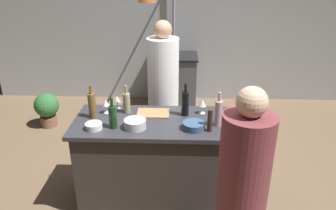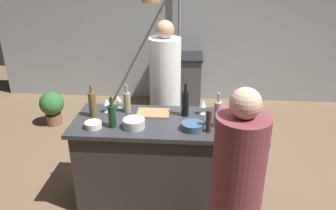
# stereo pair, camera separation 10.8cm
# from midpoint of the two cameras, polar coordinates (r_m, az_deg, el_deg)

# --- Properties ---
(ground_plane) EXTENTS (9.00, 9.00, 0.00)m
(ground_plane) POSITION_cam_midpoint_polar(r_m,az_deg,el_deg) (3.61, -0.98, -15.68)
(ground_plane) COLOR brown
(back_wall) EXTENTS (6.40, 0.16, 2.60)m
(back_wall) POSITION_cam_midpoint_polar(r_m,az_deg,el_deg) (5.73, 0.48, 13.69)
(back_wall) COLOR #9EA3A8
(back_wall) RESTS_ON ground_plane
(kitchen_island) EXTENTS (1.80, 0.72, 0.90)m
(kitchen_island) POSITION_cam_midpoint_polar(r_m,az_deg,el_deg) (3.34, -1.03, -9.67)
(kitchen_island) COLOR #332D2B
(kitchen_island) RESTS_ON ground_plane
(stove_range) EXTENTS (0.80, 0.64, 0.89)m
(stove_range) POSITION_cam_midpoint_polar(r_m,az_deg,el_deg) (5.56, 0.33, 4.28)
(stove_range) COLOR #47474C
(stove_range) RESTS_ON ground_plane
(chef) EXTENTS (0.36, 0.36, 1.72)m
(chef) POSITION_cam_midpoint_polar(r_m,az_deg,el_deg) (3.90, -1.64, 1.11)
(chef) COLOR white
(chef) RESTS_ON ground_plane
(guest_right) EXTENTS (0.34, 0.34, 1.62)m
(guest_right) POSITION_cam_midpoint_polar(r_m,az_deg,el_deg) (2.40, 11.22, -16.72)
(guest_right) COLOR brown
(guest_right) RESTS_ON ground_plane
(overhead_pot_rack) EXTENTS (0.59, 1.51, 2.17)m
(overhead_pot_rack) POSITION_cam_midpoint_polar(r_m,az_deg,el_deg) (4.80, -0.49, 15.86)
(overhead_pot_rack) COLOR gray
(overhead_pot_rack) RESTS_ON ground_plane
(potted_plant) EXTENTS (0.36, 0.36, 0.52)m
(potted_plant) POSITION_cam_midpoint_polar(r_m,az_deg,el_deg) (5.22, -20.94, -0.47)
(potted_plant) COLOR brown
(potted_plant) RESTS_ON ground_plane
(cutting_board) EXTENTS (0.32, 0.22, 0.02)m
(cutting_board) POSITION_cam_midpoint_polar(r_m,az_deg,el_deg) (3.26, -3.56, -1.47)
(cutting_board) COLOR #997047
(cutting_board) RESTS_ON kitchen_island
(pepper_mill) EXTENTS (0.05, 0.05, 0.21)m
(pepper_mill) POSITION_cam_midpoint_polar(r_m,az_deg,el_deg) (2.91, 6.30, -2.70)
(pepper_mill) COLOR #382319
(pepper_mill) RESTS_ON kitchen_island
(wine_bottle_red) EXTENTS (0.07, 0.07, 0.29)m
(wine_bottle_red) POSITION_cam_midpoint_polar(r_m,az_deg,el_deg) (3.00, -10.63, -2.00)
(wine_bottle_red) COLOR #143319
(wine_bottle_red) RESTS_ON kitchen_island
(wine_bottle_amber) EXTENTS (0.07, 0.07, 0.33)m
(wine_bottle_amber) POSITION_cam_midpoint_polar(r_m,az_deg,el_deg) (3.23, -14.04, -0.02)
(wine_bottle_amber) COLOR brown
(wine_bottle_amber) RESTS_ON kitchen_island
(wine_bottle_rose) EXTENTS (0.07, 0.07, 0.33)m
(wine_bottle_rose) POSITION_cam_midpoint_polar(r_m,az_deg,el_deg) (3.01, 7.78, -1.37)
(wine_bottle_rose) COLOR #B78C8E
(wine_bottle_rose) RESTS_ON kitchen_island
(wine_bottle_dark) EXTENTS (0.07, 0.07, 0.33)m
(wine_bottle_dark) POSITION_cam_midpoint_polar(r_m,az_deg,el_deg) (3.19, 2.06, 0.33)
(wine_bottle_dark) COLOR black
(wine_bottle_dark) RESTS_ON kitchen_island
(wine_bottle_white) EXTENTS (0.07, 0.07, 0.29)m
(wine_bottle_white) POSITION_cam_midpoint_polar(r_m,az_deg,el_deg) (3.28, -8.17, 0.45)
(wine_bottle_white) COLOR gray
(wine_bottle_white) RESTS_ON kitchen_island
(wine_glass_near_left_guest) EXTENTS (0.07, 0.07, 0.15)m
(wine_glass_near_left_guest) POSITION_cam_midpoint_polar(r_m,az_deg,el_deg) (3.38, -9.77, 0.93)
(wine_glass_near_left_guest) COLOR silver
(wine_glass_near_left_guest) RESTS_ON kitchen_island
(wine_glass_near_right_guest) EXTENTS (0.07, 0.07, 0.15)m
(wine_glass_near_right_guest) POSITION_cam_midpoint_polar(r_m,az_deg,el_deg) (3.24, 5.12, 0.20)
(wine_glass_near_right_guest) COLOR silver
(wine_glass_near_right_guest) RESTS_ON kitchen_island
(wine_glass_by_chef) EXTENTS (0.07, 0.07, 0.15)m
(wine_glass_by_chef) POSITION_cam_midpoint_polar(r_m,az_deg,el_deg) (3.31, -11.71, 0.28)
(wine_glass_by_chef) COLOR silver
(wine_glass_by_chef) RESTS_ON kitchen_island
(mixing_bowl_blue) EXTENTS (0.20, 0.20, 0.06)m
(mixing_bowl_blue) POSITION_cam_midpoint_polar(r_m,az_deg,el_deg) (2.97, 3.46, -3.63)
(mixing_bowl_blue) COLOR #334C6B
(mixing_bowl_blue) RESTS_ON kitchen_island
(mixing_bowl_steel) EXTENTS (0.20, 0.20, 0.08)m
(mixing_bowl_steel) POSITION_cam_midpoint_polar(r_m,az_deg,el_deg) (2.99, -6.80, -3.30)
(mixing_bowl_steel) COLOR #B7B7BC
(mixing_bowl_steel) RESTS_ON kitchen_island
(mixing_bowl_ceramic) EXTENTS (0.15, 0.15, 0.06)m
(mixing_bowl_ceramic) POSITION_cam_midpoint_polar(r_m,az_deg,el_deg) (3.05, -13.81, -3.60)
(mixing_bowl_ceramic) COLOR silver
(mixing_bowl_ceramic) RESTS_ON kitchen_island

